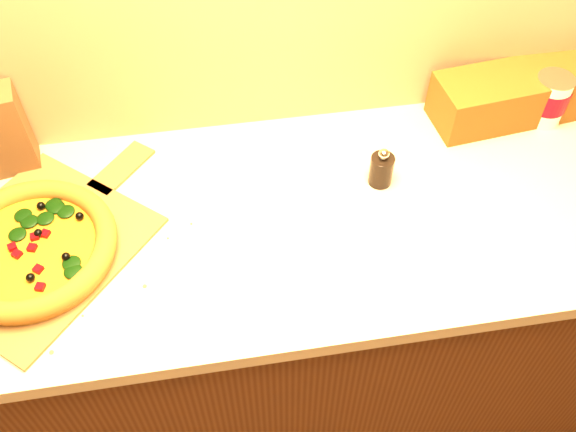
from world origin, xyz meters
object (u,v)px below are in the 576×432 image
object	(u,v)px
pizza_peel	(41,243)
pizza	(30,248)
pepper_grinder	(381,169)
coffee_canister	(549,98)

from	to	relation	value
pizza_peel	pizza	world-z (taller)	pizza
pizza	pepper_grinder	bearing A→B (deg)	6.90
pepper_grinder	coffee_canister	xyz separation A→B (m)	(0.47, 0.15, 0.02)
pepper_grinder	coffee_canister	world-z (taller)	coffee_canister
pepper_grinder	coffee_canister	distance (m)	0.50
pizza_peel	pizza	bearing A→B (deg)	-68.17
pizza	coffee_canister	size ratio (longest dim) A/B	2.83
pizza	pepper_grinder	world-z (taller)	pepper_grinder
pizza_peel	pepper_grinder	distance (m)	0.79
pepper_grinder	pizza	bearing A→B (deg)	-173.10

